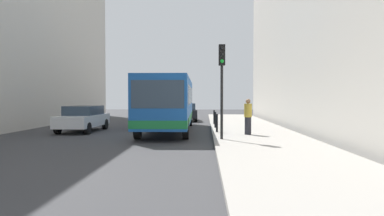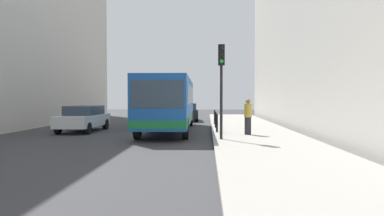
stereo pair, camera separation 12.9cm
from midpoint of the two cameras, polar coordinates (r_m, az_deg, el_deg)
ground_plane at (r=17.93m, az=-6.75°, el=-4.56°), size 80.00×80.00×0.00m
sidewalk at (r=17.87m, az=10.65°, el=-4.36°), size 4.40×40.00×0.15m
building_right at (r=23.81m, az=24.45°, el=14.06°), size 7.00×32.00×14.22m
bus at (r=20.37m, az=-3.56°, el=1.06°), size 2.71×11.06×3.00m
car_beside_bus at (r=21.08m, az=-17.13°, el=-1.56°), size 1.94×4.44×1.48m
car_behind_bus at (r=29.42m, az=-0.84°, el=-0.58°), size 2.14×4.53×1.48m
traffic_light at (r=15.19m, az=5.07°, el=5.67°), size 0.28×0.33×4.10m
bollard_near at (r=18.28m, az=4.31°, el=-2.47°), size 0.11×0.11×0.95m
bollard_mid at (r=21.04m, az=4.08°, el=-1.92°), size 0.11×0.11×0.95m
bollard_far at (r=23.80m, az=3.90°, el=-1.50°), size 0.11×0.11×0.95m
pedestrian_near_signal at (r=17.23m, az=9.34°, el=-1.41°), size 0.38×0.38×1.75m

